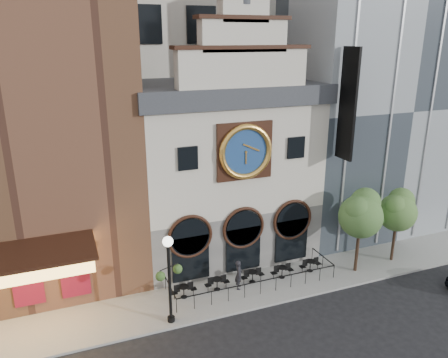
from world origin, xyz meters
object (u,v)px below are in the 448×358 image
pedestrian (239,275)px  tree_right (398,209)px  bistro_3 (282,271)px  lamppost (169,270)px  tree_left (361,213)px  bistro_2 (252,276)px  bistro_0 (184,291)px  bistro_1 (217,283)px  bistro_4 (310,265)px

pedestrian → tree_right: bearing=-68.6°
bistro_3 → lamppost: size_ratio=0.31×
bistro_3 → tree_left: bearing=-10.5°
bistro_2 → lamppost: (-5.91, -2.07, 2.73)m
bistro_2 → pedestrian: size_ratio=0.83×
bistro_3 → bistro_0: bearing=179.1°
pedestrian → tree_left: (8.25, -0.80, 3.23)m
bistro_3 → tree_right: (8.45, -0.63, 3.35)m
lamppost → bistro_3: bearing=-8.2°
bistro_0 → pedestrian: size_ratio=0.83×
bistro_1 → tree_right: tree_right is taller
lamppost → bistro_2: bearing=-2.2°
pedestrian → tree_left: 8.90m
bistro_2 → lamppost: bearing=-160.7°
bistro_4 → tree_right: bearing=-6.1°
bistro_1 → bistro_4: 6.63m
bistro_1 → lamppost: lamppost is taller
bistro_4 → lamppost: (-10.11, -1.93, 2.73)m
lamppost → tree_right: bearing=-17.2°
tree_right → bistro_0: bearing=177.2°
bistro_2 → tree_right: 11.04m
pedestrian → tree_right: size_ratio=0.37×
bistro_1 → bistro_2: same height
bistro_0 → tree_left: tree_left is taller
bistro_2 → tree_left: (7.15, -1.13, 3.72)m
tree_left → tree_right: bearing=5.4°
tree_right → bistro_2: bearing=175.6°
bistro_0 → lamppost: bearing=-123.3°
bistro_4 → tree_right: size_ratio=0.30×
bistro_3 → tree_left: tree_left is taller
bistro_3 → bistro_4: 2.16m
bistro_3 → lamppost: bearing=-166.6°
bistro_4 → pedestrian: 5.33m
bistro_0 → lamppost: 3.63m
bistro_0 → tree_left: (11.75, -1.05, 3.72)m
bistro_2 → tree_left: 8.14m
lamppost → tree_right: 16.46m
bistro_0 → bistro_4: (8.80, -0.06, 0.00)m
lamppost → tree_left: bearing=-17.4°
bistro_0 → pedestrian: 3.54m
bistro_0 → bistro_1: same height
bistro_0 → pedestrian: pedestrian is taller
bistro_4 → pedestrian: (-5.30, -0.19, 0.49)m
bistro_1 → lamppost: size_ratio=0.31×
bistro_4 → bistro_2: bearing=178.1°
bistro_1 → pedestrian: bearing=-13.6°
bistro_3 → pedestrian: (-3.14, -0.15, 0.49)m
bistro_1 → pedestrian: size_ratio=0.83×
bistro_3 → bistro_1: bearing=177.8°
pedestrian → lamppost: lamppost is taller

